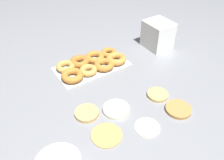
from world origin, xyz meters
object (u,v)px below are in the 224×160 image
Objects in this scene: pancake_1 at (158,95)px; pancake_3 at (147,127)px; pancake_0 at (116,109)px; container_stack at (158,35)px; pancake_4 at (178,109)px; pancake_2 at (107,135)px; pancake_5 at (87,113)px; donut_tray at (92,64)px.

pancake_1 reaches higher than pancake_3.
container_stack reaches higher than pancake_0.
pancake_1 is 0.43m from container_stack.
pancake_0 and pancake_4 have the same top height.
pancake_5 is at bearing -85.23° from pancake_2.
container_stack reaches higher than pancake_4.
pancake_5 is 0.65× the size of container_stack.
pancake_0 is 0.33m from donut_tray.
container_stack is at bearing -148.18° from pancake_0.
pancake_0 is at bearing 157.35° from pancake_5.
donut_tray is 2.45× the size of container_stack.
pancake_5 reaches higher than pancake_3.
pancake_3 is 0.24m from pancake_5.
pancake_0 is 0.56m from container_stack.
donut_tray reaches higher than pancake_3.
pancake_2 is 0.16m from pancake_3.
pancake_3 is 0.65× the size of container_stack.
pancake_1 is 0.37m from donut_tray.
pancake_2 is 0.44m from donut_tray.
pancake_4 is at bearing 147.21° from pancake_0.
pancake_4 is (-0.01, 0.11, 0.00)m from pancake_1.
donut_tray is at bearing -92.22° from pancake_3.
pancake_4 is 0.71× the size of container_stack.
pancake_4 is 0.37m from pancake_5.
pancake_5 is 0.33m from donut_tray.
pancake_1 is 0.19m from pancake_3.
pancake_5 is (0.32, -0.18, 0.00)m from pancake_4.
pancake_1 is 0.25× the size of donut_tray.
donut_tray is 0.41m from container_stack.
pancake_4 reaches higher than pancake_2.
pancake_2 is 1.20× the size of pancake_5.
pancake_5 is at bearing -22.65° from pancake_0.
container_stack reaches higher than pancake_2.
pancake_1 is at bearing 167.22° from pancake_5.
container_stack reaches higher than pancake_3.
pancake_2 is 0.32× the size of donut_tray.
pancake_0 is 1.12× the size of pancake_5.
pancake_0 is 1.12× the size of pancake_3.
pancake_0 is at bearing -139.32° from pancake_2.
container_stack is (-0.26, -0.43, 0.07)m from pancake_4.
pancake_1 is at bearing -143.34° from pancake_3.
donut_tray is (-0.17, -0.41, 0.01)m from pancake_2.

